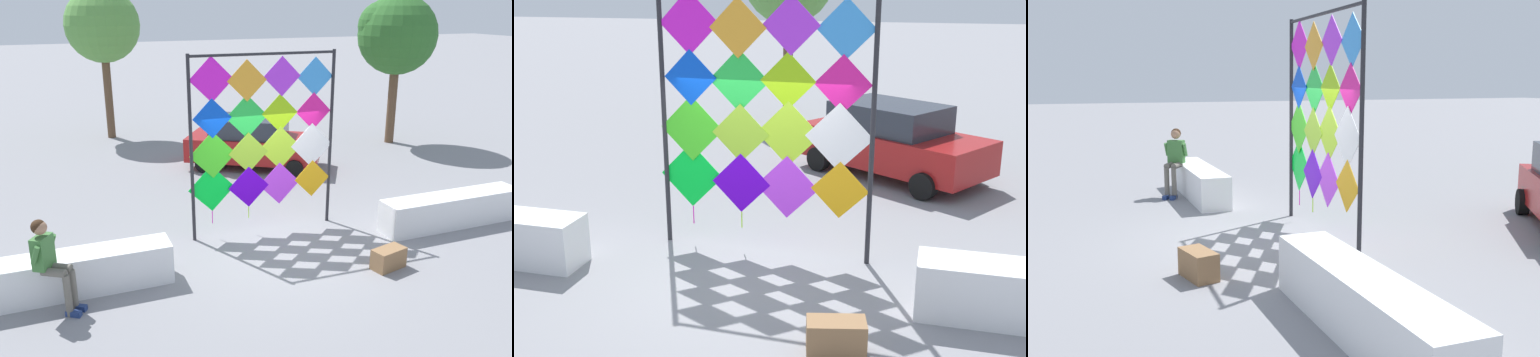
# 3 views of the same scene
# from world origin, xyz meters

# --- Properties ---
(ground) EXTENTS (120.00, 120.00, 0.00)m
(ground) POSITION_xyz_m (0.00, 0.00, 0.00)
(ground) COLOR gray
(kite_display_rack) EXTENTS (3.15, 0.16, 3.75)m
(kite_display_rack) POSITION_xyz_m (0.01, 1.01, 2.14)
(kite_display_rack) COLOR #232328
(kite_display_rack) RESTS_ON ground
(parked_car) EXTENTS (4.10, 3.41, 1.48)m
(parked_car) POSITION_xyz_m (1.49, 5.42, 0.75)
(parked_car) COLOR maroon
(parked_car) RESTS_ON ground
(cardboard_box_large) EXTENTS (0.69, 0.46, 0.39)m
(cardboard_box_large) POSITION_xyz_m (1.51, -1.43, 0.19)
(cardboard_box_large) COLOR olive
(cardboard_box_large) RESTS_ON ground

